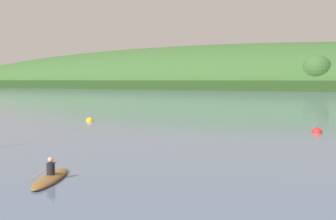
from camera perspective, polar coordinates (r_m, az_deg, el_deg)
far_shoreline_hill at (r=218.62m, az=8.51°, el=2.83°), size 494.59×116.51×41.61m
canoe_with_paddler at (r=18.30m, az=-14.55°, el=-8.27°), size 2.48×3.79×1.02m
mooring_buoy_foreground at (r=43.17m, az=-9.83°, el=-1.39°), size 0.70×0.70×0.78m
mooring_buoy_midchannel at (r=35.03m, az=18.27°, el=-2.74°), size 0.77×0.77×0.85m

